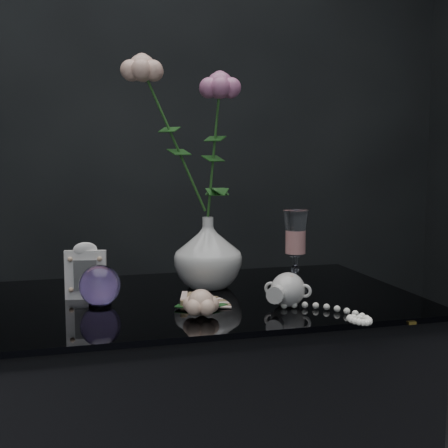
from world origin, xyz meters
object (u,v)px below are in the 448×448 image
object	(u,v)px
picture_frame	(86,271)
pearl_jar	(288,288)
vase	(208,252)
wine_glass	(295,251)
loose_rose	(201,303)
paperweight	(100,285)

from	to	relation	value
picture_frame	pearl_jar	distance (m)	0.44
vase	pearl_jar	bearing A→B (deg)	-61.18
wine_glass	loose_rose	bearing A→B (deg)	-149.62
wine_glass	paperweight	xyz separation A→B (m)	(-0.45, -0.01, -0.05)
vase	picture_frame	world-z (taller)	vase
picture_frame	pearl_jar	bearing A→B (deg)	-11.41
vase	wine_glass	world-z (taller)	wine_glass
pearl_jar	picture_frame	bearing A→B (deg)	-169.13
vase	loose_rose	bearing A→B (deg)	-107.25
loose_rose	vase	bearing A→B (deg)	70.97
vase	wine_glass	distance (m)	0.21
wine_glass	pearl_jar	xyz separation A→B (m)	(-0.06, -0.12, -0.06)
loose_rose	picture_frame	bearing A→B (deg)	133.20
picture_frame	paperweight	bearing A→B (deg)	-58.80
vase	loose_rose	xyz separation A→B (m)	(-0.08, -0.25, -0.06)
loose_rose	pearl_jar	distance (m)	0.20
picture_frame	pearl_jar	xyz separation A→B (m)	(0.41, -0.17, -0.03)
paperweight	loose_rose	size ratio (longest dim) A/B	0.55
vase	paperweight	xyz separation A→B (m)	(-0.26, -0.11, -0.04)
paperweight	pearl_jar	size ratio (longest dim) A/B	0.33
loose_rose	pearl_jar	bearing A→B (deg)	8.36
wine_glass	loose_rose	world-z (taller)	wine_glass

